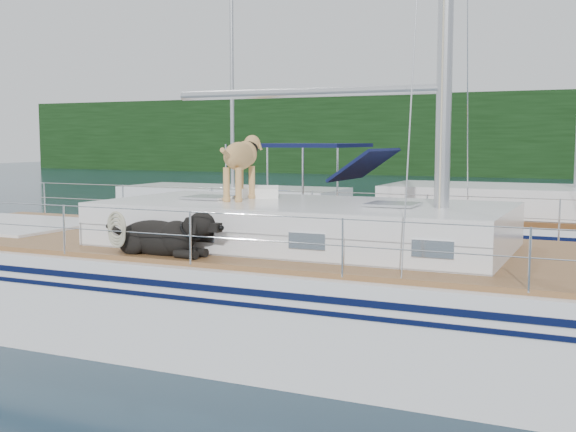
% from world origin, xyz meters
% --- Properties ---
extents(ground, '(120.00, 120.00, 0.00)m').
position_xyz_m(ground, '(0.00, 0.00, 0.00)').
color(ground, black).
rests_on(ground, ground).
extents(tree_line, '(90.00, 3.00, 6.00)m').
position_xyz_m(tree_line, '(0.00, 45.00, 3.00)').
color(tree_line, black).
rests_on(tree_line, ground).
extents(shore_bank, '(92.00, 1.00, 1.20)m').
position_xyz_m(shore_bank, '(0.00, 46.20, 0.60)').
color(shore_bank, '#595147').
rests_on(shore_bank, ground).
extents(main_sailboat, '(12.00, 3.80, 14.01)m').
position_xyz_m(main_sailboat, '(0.09, -0.01, 0.68)').
color(main_sailboat, white).
rests_on(main_sailboat, ground).
extents(neighbor_sailboat, '(11.00, 3.50, 13.30)m').
position_xyz_m(neighbor_sailboat, '(1.52, 6.04, 0.63)').
color(neighbor_sailboat, white).
rests_on(neighbor_sailboat, ground).
extents(bg_boat_west, '(8.00, 3.00, 11.65)m').
position_xyz_m(bg_boat_west, '(-8.00, 14.00, 0.45)').
color(bg_boat_west, white).
rests_on(bg_boat_west, ground).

